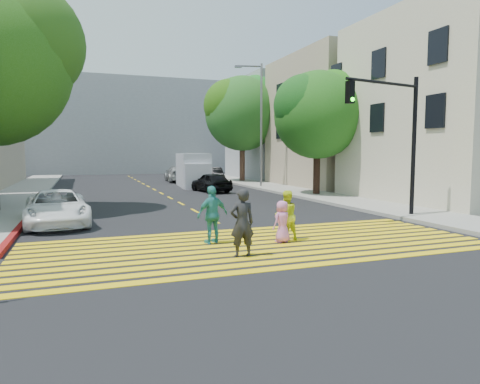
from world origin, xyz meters
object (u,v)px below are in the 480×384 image
tree_right_far (243,110)px  pedestrian_extra (212,215)px  white_van (193,171)px  tree_right_near (319,110)px  traffic_signal (397,127)px  pedestrian_child (282,222)px  silver_car (178,174)px  pedestrian_woman (286,216)px  pedestrian_man (242,223)px  white_sedan (57,208)px  dark_car_parked (213,176)px  dark_car_near (211,182)px

tree_right_far → pedestrian_extra: tree_right_far is taller
pedestrian_extra → white_van: 20.95m
tree_right_near → traffic_signal: size_ratio=1.35×
pedestrian_child → silver_car: bearing=-112.4°
white_van → pedestrian_woman: bearing=-90.7°
pedestrian_child → white_van: size_ratio=0.22×
tree_right_far → traffic_signal: size_ratio=1.67×
traffic_signal → white_van: bearing=90.7°
tree_right_near → pedestrian_man: bearing=-127.2°
tree_right_near → white_sedan: 16.28m
pedestrian_child → pedestrian_extra: (-1.99, 0.60, 0.23)m
tree_right_near → tree_right_far: 13.05m
pedestrian_child → dark_car_parked: 23.54m
white_van → traffic_signal: traffic_signal is taller
tree_right_far → traffic_signal: tree_right_far is taller
silver_car → white_van: bearing=93.5°
tree_right_near → tree_right_far: bearing=90.0°
pedestrian_woman → silver_car: pedestrian_woman is taller
white_sedan → dark_car_near: bearing=45.6°
dark_car_near → white_van: (-0.07, 4.65, 0.56)m
pedestrian_extra → traffic_signal: 8.78m
tree_right_near → pedestrian_extra: (-9.96, -10.97, -4.36)m
pedestrian_child → pedestrian_extra: pedestrian_extra is taller
white_van → traffic_signal: size_ratio=0.99×
silver_car → dark_car_near: bearing=94.0°
dark_car_parked → silver_car: bearing=127.0°
traffic_signal → pedestrian_extra: bearing=-177.7°
pedestrian_child → silver_car: size_ratio=0.25×
tree_right_far → silver_car: size_ratio=1.93×
silver_car → tree_right_near: bearing=113.0°
white_van → white_sedan: bearing=-114.8°
pedestrian_child → traffic_signal: traffic_signal is taller
pedestrian_man → silver_car: (4.28, 28.36, -0.17)m
dark_car_parked → traffic_signal: 20.93m
silver_car → dark_car_parked: (2.15, -4.06, -0.00)m
pedestrian_man → pedestrian_child: (1.74, 1.23, -0.25)m
pedestrian_woman → dark_car_near: size_ratio=0.39×
silver_car → pedestrian_man: bearing=85.1°
dark_car_near → silver_car: (-0.05, 10.73, 0.05)m
pedestrian_child → white_sedan: 8.62m
tree_right_far → dark_car_parked: (-3.27, -1.49, -5.74)m
white_sedan → pedestrian_woman: bearing=-43.2°
tree_right_far → tree_right_near: bearing=-90.0°
pedestrian_man → traffic_signal: (7.86, 3.63, 2.81)m
pedestrian_man → traffic_signal: 9.10m
tree_right_near → pedestrian_woman: 14.44m
white_sedan → traffic_signal: bearing=-18.7°
pedestrian_child → dark_car_near: (2.59, 16.40, 0.04)m
tree_right_far → dark_car_near: size_ratio=2.44×
dark_car_parked → white_van: 3.01m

